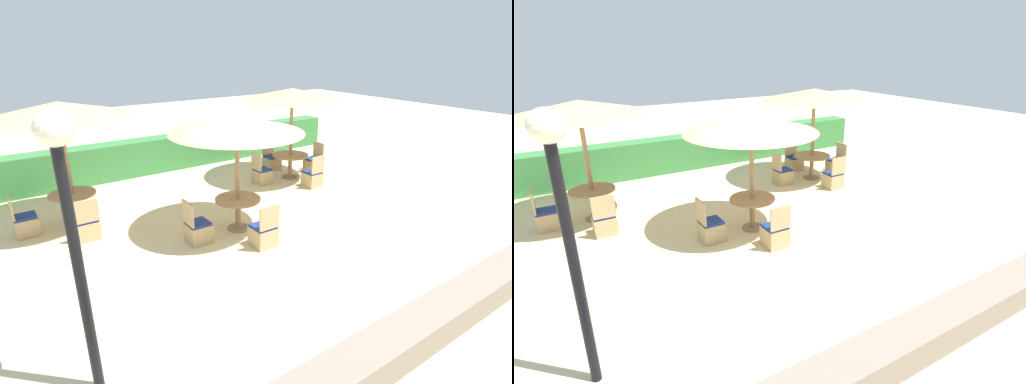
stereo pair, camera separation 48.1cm
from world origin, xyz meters
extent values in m
plane|color=beige|center=(0.00, 0.00, 0.00)|extent=(40.00, 40.00, 0.00)
cube|color=#387A3D|center=(0.00, 5.96, 0.53)|extent=(13.00, 0.70, 1.06)
cube|color=gray|center=(0.00, -3.53, 0.22)|extent=(10.00, 0.56, 0.44)
cylinder|color=black|center=(-3.96, -1.81, 1.50)|extent=(0.12, 0.12, 3.00)
sphere|color=silver|center=(-3.96, -1.81, 3.14)|extent=(0.36, 0.36, 0.36)
cylinder|color=#93704C|center=(-0.27, 0.90, 1.20)|extent=(0.10, 0.10, 2.39)
cone|color=tan|center=(-0.27, 0.90, 2.31)|extent=(2.78, 2.78, 0.32)
cylinder|color=#93704C|center=(-0.27, 0.90, 0.01)|extent=(0.48, 0.48, 0.03)
cylinder|color=#93704C|center=(-0.27, 0.90, 0.34)|extent=(0.12, 0.12, 0.68)
cylinder|color=#93704C|center=(-0.27, 0.90, 0.70)|extent=(0.99, 0.99, 0.04)
cube|color=tan|center=(-1.27, 0.84, 0.20)|extent=(0.46, 0.46, 0.40)
cube|color=navy|center=(-1.27, 0.84, 0.43)|extent=(0.42, 0.42, 0.05)
cube|color=tan|center=(-1.48, 0.84, 0.69)|extent=(0.04, 0.46, 0.48)
cube|color=tan|center=(-0.27, -0.04, 0.20)|extent=(0.46, 0.46, 0.40)
cube|color=navy|center=(-0.27, -0.04, 0.43)|extent=(0.42, 0.42, 0.05)
cube|color=tan|center=(-0.27, -0.25, 0.69)|extent=(0.46, 0.04, 0.48)
cylinder|color=#93704C|center=(2.92, 2.99, 1.28)|extent=(0.10, 0.10, 2.57)
cone|color=tan|center=(2.92, 2.99, 2.49)|extent=(2.99, 2.99, 0.32)
cylinder|color=#93704C|center=(2.92, 2.99, 0.01)|extent=(0.48, 0.48, 0.03)
cylinder|color=#93704C|center=(2.92, 2.99, 0.34)|extent=(0.12, 0.12, 0.68)
cylinder|color=#93704C|center=(2.92, 2.99, 0.70)|extent=(1.08, 1.08, 0.04)
cube|color=tan|center=(2.94, 2.02, 0.20)|extent=(0.46, 0.46, 0.40)
cube|color=navy|center=(2.94, 2.02, 0.43)|extent=(0.42, 0.42, 0.05)
cube|color=tan|center=(2.94, 1.81, 0.69)|extent=(0.46, 0.04, 0.48)
cube|color=tan|center=(1.92, 3.04, 0.20)|extent=(0.46, 0.46, 0.40)
cube|color=navy|center=(1.92, 3.04, 0.43)|extent=(0.42, 0.42, 0.05)
cube|color=tan|center=(1.71, 3.04, 0.69)|extent=(0.04, 0.46, 0.48)
cube|color=tan|center=(2.96, 3.95, 0.20)|extent=(0.46, 0.46, 0.40)
cube|color=navy|center=(2.96, 3.95, 0.43)|extent=(0.42, 0.42, 0.05)
cube|color=tan|center=(2.96, 4.16, 0.69)|extent=(0.46, 0.04, 0.48)
cube|color=tan|center=(3.87, 3.00, 0.20)|extent=(0.46, 0.46, 0.40)
cube|color=navy|center=(3.87, 3.00, 0.43)|extent=(0.42, 0.42, 0.05)
cube|color=tan|center=(4.08, 3.00, 0.69)|extent=(0.04, 0.46, 0.48)
cylinder|color=#93704C|center=(-3.14, 3.25, 1.33)|extent=(0.10, 0.10, 2.66)
cone|color=tan|center=(-3.14, 3.25, 2.58)|extent=(2.94, 2.94, 0.32)
cylinder|color=#93704C|center=(-3.14, 3.25, 0.01)|extent=(0.48, 0.48, 0.03)
cylinder|color=#93704C|center=(-3.14, 3.25, 0.35)|extent=(0.12, 0.12, 0.69)
cylinder|color=#93704C|center=(-3.14, 3.25, 0.71)|extent=(1.01, 1.01, 0.04)
cube|color=tan|center=(-3.11, 2.31, 0.20)|extent=(0.46, 0.46, 0.40)
cube|color=navy|center=(-3.11, 2.31, 0.43)|extent=(0.42, 0.42, 0.05)
cube|color=tan|center=(-3.11, 2.10, 0.69)|extent=(0.46, 0.04, 0.48)
cube|color=tan|center=(-4.13, 3.22, 0.20)|extent=(0.46, 0.46, 0.40)
cube|color=navy|center=(-4.13, 3.22, 0.43)|extent=(0.42, 0.42, 0.05)
cube|color=tan|center=(-4.34, 3.22, 0.69)|extent=(0.04, 0.46, 0.48)
camera|label=1|loc=(-4.51, -5.87, 3.90)|focal=28.00mm
camera|label=2|loc=(-4.11, -6.14, 3.90)|focal=28.00mm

